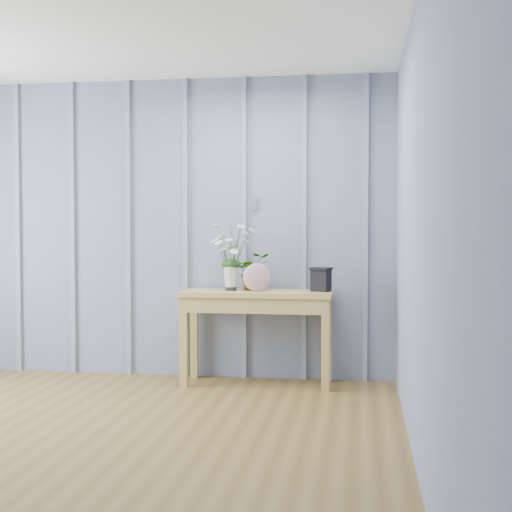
% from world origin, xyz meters
% --- Properties ---
extents(ground, '(4.50, 4.50, 0.00)m').
position_xyz_m(ground, '(0.00, 0.00, 0.00)').
color(ground, brown).
rests_on(ground, ground).
extents(room_shell, '(4.00, 4.50, 2.50)m').
position_xyz_m(room_shell, '(0.00, 0.92, 1.99)').
color(room_shell, gray).
rests_on(room_shell, ground).
extents(sideboard, '(1.20, 0.45, 0.75)m').
position_xyz_m(sideboard, '(0.89, 1.99, 0.64)').
color(sideboard, tan).
rests_on(sideboard, ground).
extents(daisy_vase, '(0.39, 0.30, 0.55)m').
position_xyz_m(daisy_vase, '(0.68, 1.99, 1.09)').
color(daisy_vase, black).
rests_on(daisy_vase, sideboard).
extents(spider_plant, '(0.34, 0.32, 0.30)m').
position_xyz_m(spider_plant, '(0.84, 2.11, 0.90)').
color(spider_plant, '#183813').
rests_on(spider_plant, sideboard).
extents(felt_disc_vessel, '(0.23, 0.11, 0.22)m').
position_xyz_m(felt_disc_vessel, '(0.90, 1.95, 0.86)').
color(felt_disc_vessel, '#8A4964').
rests_on(felt_disc_vessel, sideboard).
extents(carved_box, '(0.19, 0.17, 0.19)m').
position_xyz_m(carved_box, '(1.40, 2.01, 0.85)').
color(carved_box, black).
rests_on(carved_box, sideboard).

